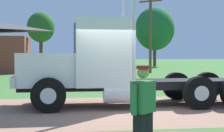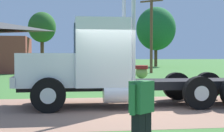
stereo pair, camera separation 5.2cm
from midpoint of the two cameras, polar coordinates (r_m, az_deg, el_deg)
The scene contains 7 objects.
ground_plane at distance 10.60m, azimuth 0.50°, elevation -7.47°, with size 200.00×200.00×0.00m, color #3E7232.
dirt_track at distance 10.60m, azimuth 0.50°, elevation -7.44°, with size 120.00×5.82×0.01m, color #987059.
truck_foreground_white at distance 11.24m, azimuth -1.75°, elevation -0.15°, with size 8.10×2.62×4.06m.
visitor_standing_near at distance 5.76m, azimuth 5.06°, elevation -7.20°, with size 0.47×0.44×1.56m.
utility_pole_near at distance 30.84m, azimuth 6.54°, elevation 5.92°, with size 1.81×1.48×7.19m.
tree_mid at distance 42.41m, azimuth -12.10°, elevation 6.44°, with size 3.42×3.42×6.96m.
tree_right at distance 47.00m, azimuth 7.29°, elevation 6.33°, with size 5.47×5.47×8.28m.
Camera 1 is at (-1.53, -10.34, 1.76)m, focal length 53.48 mm.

